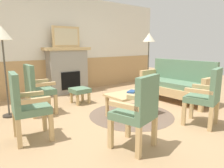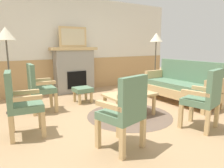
{
  "view_description": "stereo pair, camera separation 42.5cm",
  "coord_description": "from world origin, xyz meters",
  "px_view_note": "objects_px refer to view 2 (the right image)",
  "views": [
    {
      "loc": [
        -2.61,
        -2.91,
        1.35
      ],
      "look_at": [
        0.0,
        0.35,
        0.55
      ],
      "focal_mm": 33.04,
      "sensor_mm": 36.0,
      "label": 1
    },
    {
      "loc": [
        -2.26,
        -3.16,
        1.35
      ],
      "look_at": [
        0.0,
        0.35,
        0.55
      ],
      "focal_mm": 33.04,
      "sensor_mm": 36.0,
      "label": 2
    }
  ],
  "objects_px": {
    "fireplace": "(74,69)",
    "couch": "(181,86)",
    "armchair_front_left": "(205,97)",
    "coffee_table": "(130,96)",
    "armchair_by_window_left": "(38,86)",
    "armchair_near_fireplace": "(20,101)",
    "framed_picture": "(73,37)",
    "book_on_table": "(131,92)",
    "floor_lamp_by_couch": "(156,41)",
    "armchair_front_center": "(125,110)",
    "floor_lamp_by_chairs": "(6,39)",
    "footstool": "(83,91)"
  },
  "relations": [
    {
      "from": "fireplace",
      "to": "couch",
      "type": "relative_size",
      "value": 0.72
    },
    {
      "from": "coffee_table",
      "to": "book_on_table",
      "type": "xyz_separation_m",
      "value": [
        0.05,
        0.04,
        0.07
      ]
    },
    {
      "from": "coffee_table",
      "to": "armchair_near_fireplace",
      "type": "distance_m",
      "value": 1.91
    },
    {
      "from": "coffee_table",
      "to": "armchair_near_fireplace",
      "type": "relative_size",
      "value": 0.98
    },
    {
      "from": "framed_picture",
      "to": "couch",
      "type": "bearing_deg",
      "value": -54.92
    },
    {
      "from": "coffee_table",
      "to": "armchair_by_window_left",
      "type": "relative_size",
      "value": 0.98
    },
    {
      "from": "framed_picture",
      "to": "armchair_near_fireplace",
      "type": "xyz_separation_m",
      "value": [
        -1.82,
        -2.34,
        -1.02
      ]
    },
    {
      "from": "armchair_by_window_left",
      "to": "armchair_front_left",
      "type": "relative_size",
      "value": 1.0
    },
    {
      "from": "fireplace",
      "to": "armchair_front_left",
      "type": "relative_size",
      "value": 1.33
    },
    {
      "from": "framed_picture",
      "to": "footstool",
      "type": "xyz_separation_m",
      "value": [
        -0.28,
        -1.15,
        -1.28
      ]
    },
    {
      "from": "armchair_by_window_left",
      "to": "armchair_front_left",
      "type": "xyz_separation_m",
      "value": [
        2.0,
        -2.33,
        0.0
      ]
    },
    {
      "from": "book_on_table",
      "to": "armchair_front_center",
      "type": "relative_size",
      "value": 0.24
    },
    {
      "from": "book_on_table",
      "to": "armchair_by_window_left",
      "type": "height_order",
      "value": "armchair_by_window_left"
    },
    {
      "from": "book_on_table",
      "to": "footstool",
      "type": "bearing_deg",
      "value": 107.17
    },
    {
      "from": "fireplace",
      "to": "armchair_near_fireplace",
      "type": "height_order",
      "value": "fireplace"
    },
    {
      "from": "armchair_front_left",
      "to": "armchair_front_center",
      "type": "height_order",
      "value": "same"
    },
    {
      "from": "couch",
      "to": "book_on_table",
      "type": "xyz_separation_m",
      "value": [
        -1.55,
        -0.06,
        0.06
      ]
    },
    {
      "from": "floor_lamp_by_chairs",
      "to": "coffee_table",
      "type": "bearing_deg",
      "value": -36.69
    },
    {
      "from": "book_on_table",
      "to": "floor_lamp_by_chairs",
      "type": "height_order",
      "value": "floor_lamp_by_chairs"
    },
    {
      "from": "book_on_table",
      "to": "floor_lamp_by_couch",
      "type": "distance_m",
      "value": 2.43
    },
    {
      "from": "coffee_table",
      "to": "armchair_by_window_left",
      "type": "distance_m",
      "value": 1.83
    },
    {
      "from": "footstool",
      "to": "floor_lamp_by_couch",
      "type": "bearing_deg",
      "value": -1.91
    },
    {
      "from": "armchair_near_fireplace",
      "to": "armchair_by_window_left",
      "type": "relative_size",
      "value": 1.0
    },
    {
      "from": "floor_lamp_by_chairs",
      "to": "framed_picture",
      "type": "bearing_deg",
      "value": 31.38
    },
    {
      "from": "fireplace",
      "to": "armchair_by_window_left",
      "type": "distance_m",
      "value": 1.86
    },
    {
      "from": "fireplace",
      "to": "armchair_front_left",
      "type": "distance_m",
      "value": 3.71
    },
    {
      "from": "floor_lamp_by_couch",
      "to": "armchair_front_center",
      "type": "bearing_deg",
      "value": -140.34
    },
    {
      "from": "armchair_by_window_left",
      "to": "armchair_near_fireplace",
      "type": "bearing_deg",
      "value": -116.29
    },
    {
      "from": "couch",
      "to": "floor_lamp_by_couch",
      "type": "distance_m",
      "value": 1.6
    },
    {
      "from": "book_on_table",
      "to": "armchair_front_center",
      "type": "xyz_separation_m",
      "value": [
        -0.9,
        -1.04,
        0.08
      ]
    },
    {
      "from": "book_on_table",
      "to": "armchair_near_fireplace",
      "type": "bearing_deg",
      "value": 176.57
    },
    {
      "from": "couch",
      "to": "book_on_table",
      "type": "distance_m",
      "value": 1.56
    },
    {
      "from": "framed_picture",
      "to": "armchair_front_center",
      "type": "xyz_separation_m",
      "value": [
        -0.77,
        -3.5,
        -1.02
      ]
    },
    {
      "from": "floor_lamp_by_couch",
      "to": "framed_picture",
      "type": "bearing_deg",
      "value": 148.24
    },
    {
      "from": "couch",
      "to": "floor_lamp_by_couch",
      "type": "relative_size",
      "value": 1.07
    },
    {
      "from": "book_on_table",
      "to": "armchair_by_window_left",
      "type": "bearing_deg",
      "value": 141.59
    },
    {
      "from": "armchair_front_center",
      "to": "footstool",
      "type": "bearing_deg",
      "value": 78.11
    },
    {
      "from": "framed_picture",
      "to": "armchair_by_window_left",
      "type": "bearing_deg",
      "value": -134.94
    },
    {
      "from": "armchair_near_fireplace",
      "to": "armchair_front_left",
      "type": "xyz_separation_m",
      "value": [
        2.51,
        -1.31,
        0.0
      ]
    },
    {
      "from": "floor_lamp_by_couch",
      "to": "floor_lamp_by_chairs",
      "type": "xyz_separation_m",
      "value": [
        -3.77,
        0.13,
        0.0
      ]
    },
    {
      "from": "floor_lamp_by_chairs",
      "to": "armchair_front_left",
      "type": "bearing_deg",
      "value": -45.78
    },
    {
      "from": "framed_picture",
      "to": "floor_lamp_by_couch",
      "type": "height_order",
      "value": "framed_picture"
    },
    {
      "from": "armchair_front_left",
      "to": "book_on_table",
      "type": "bearing_deg",
      "value": 115.17
    },
    {
      "from": "fireplace",
      "to": "floor_lamp_by_chairs",
      "type": "height_order",
      "value": "floor_lamp_by_chairs"
    },
    {
      "from": "book_on_table",
      "to": "floor_lamp_by_chairs",
      "type": "relative_size",
      "value": 0.14
    },
    {
      "from": "framed_picture",
      "to": "armchair_by_window_left",
      "type": "relative_size",
      "value": 0.82
    },
    {
      "from": "armchair_by_window_left",
      "to": "armchair_front_left",
      "type": "height_order",
      "value": "same"
    },
    {
      "from": "armchair_near_fireplace",
      "to": "armchair_front_center",
      "type": "relative_size",
      "value": 1.0
    },
    {
      "from": "footstool",
      "to": "book_on_table",
      "type": "bearing_deg",
      "value": -72.83
    },
    {
      "from": "coffee_table",
      "to": "footstool",
      "type": "distance_m",
      "value": 1.4
    }
  ]
}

